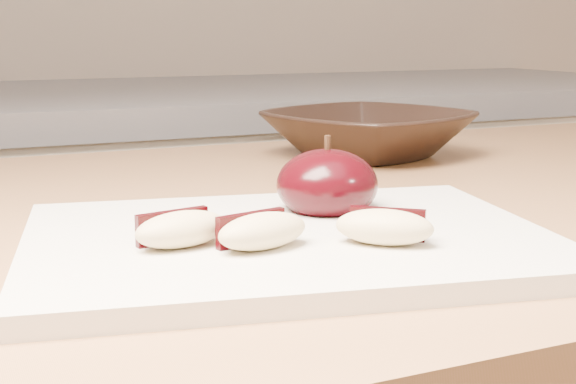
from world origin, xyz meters
name	(u,v)px	position (x,y,z in m)	size (l,w,h in m)	color
cutting_board	(288,242)	(0.09, 0.36, 0.91)	(0.32, 0.23, 0.01)	silver
apple_half	(327,185)	(0.14, 0.41, 0.93)	(0.08, 0.08, 0.06)	black
apple_wedge_a	(181,229)	(0.02, 0.36, 0.92)	(0.06, 0.04, 0.02)	beige
apple_wedge_b	(261,231)	(0.06, 0.34, 0.92)	(0.06, 0.04, 0.02)	beige
apple_wedge_c	(385,227)	(0.13, 0.32, 0.92)	(0.06, 0.06, 0.02)	beige
bowl	(368,134)	(0.32, 0.67, 0.92)	(0.20, 0.20, 0.05)	black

